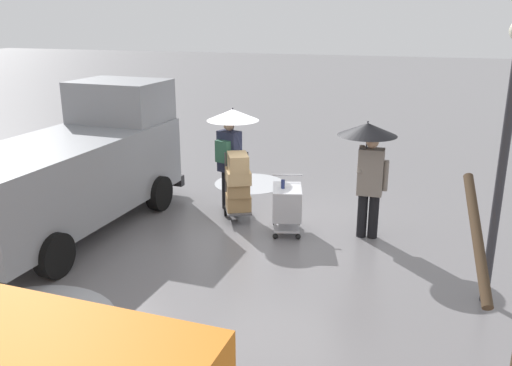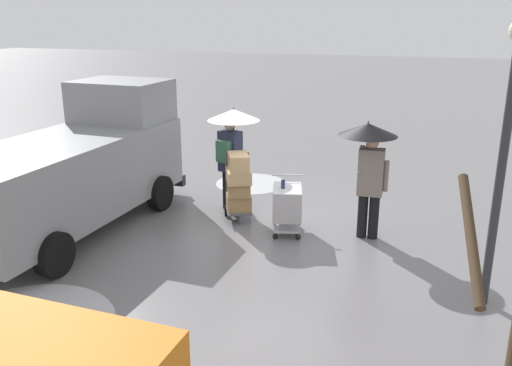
{
  "view_description": "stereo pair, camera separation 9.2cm",
  "coord_description": "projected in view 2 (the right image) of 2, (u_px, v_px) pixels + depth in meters",
  "views": [
    {
      "loc": [
        -2.46,
        9.38,
        3.92
      ],
      "look_at": [
        0.29,
        0.59,
        1.05
      ],
      "focal_mm": 38.35,
      "sensor_mm": 36.0,
      "label": 1
    },
    {
      "loc": [
        -2.54,
        9.36,
        3.92
      ],
      "look_at": [
        0.29,
        0.59,
        1.05
      ],
      "focal_mm": 38.35,
      "sensor_mm": 36.0,
      "label": 2
    }
  ],
  "objects": [
    {
      "name": "street_lamp",
      "position": [
        506.0,
        139.0,
        7.05
      ],
      "size": [
        0.28,
        0.28,
        3.86
      ],
      "color": "#2D2D33",
      "rests_on": "ground"
    },
    {
      "name": "cargo_van_parked_right",
      "position": [
        75.0,
        167.0,
        10.2
      ],
      "size": [
        2.38,
        5.43,
        2.6
      ],
      "color": "gray",
      "rests_on": "ground"
    },
    {
      "name": "pedestrian_pink_side",
      "position": [
        232.0,
        136.0,
        10.94
      ],
      "size": [
        1.04,
        1.04,
        2.15
      ],
      "color": "black",
      "rests_on": "ground"
    },
    {
      "name": "shopping_cart_vendor",
      "position": [
        287.0,
        204.0,
        10.04
      ],
      "size": [
        0.74,
        0.93,
        1.04
      ],
      "color": "#B2B2B7",
      "rests_on": "ground"
    },
    {
      "name": "slush_patch_near_cluster",
      "position": [
        19.0,
        329.0,
        7.09
      ],
      "size": [
        2.45,
        2.45,
        0.01
      ],
      "primitive_type": "cylinder",
      "color": "#ADAFB5",
      "rests_on": "ground"
    },
    {
      "name": "slush_patch_under_van",
      "position": [
        251.0,
        183.0,
        13.15
      ],
      "size": [
        1.7,
        1.7,
        0.01
      ],
      "primitive_type": "cylinder",
      "color": "#ADAFB5",
      "rests_on": "ground"
    },
    {
      "name": "hand_dolly_boxes",
      "position": [
        239.0,
        183.0,
        10.59
      ],
      "size": [
        0.75,
        0.85,
        1.35
      ],
      "color": "#515156",
      "rests_on": "ground"
    },
    {
      "name": "ground_plane",
      "position": [
        280.0,
        228.0,
        10.41
      ],
      "size": [
        90.0,
        90.0,
        0.0
      ],
      "primitive_type": "plane",
      "color": "slate"
    },
    {
      "name": "pedestrian_black_side",
      "position": [
        369.0,
        153.0,
        9.55
      ],
      "size": [
        1.04,
        1.04,
        2.15
      ],
      "color": "black",
      "rests_on": "ground"
    }
  ]
}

